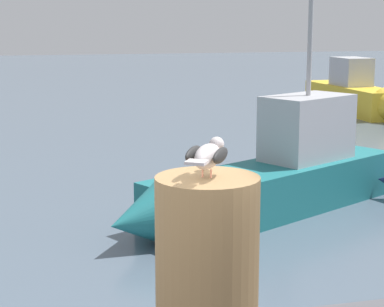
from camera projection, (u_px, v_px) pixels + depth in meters
name	position (u px, v px, depth m)	size (l,w,h in m)	color
mooring_post	(207.00, 266.00, 2.85)	(0.43, 0.43, 0.76)	brown
seagull	(208.00, 155.00, 2.77)	(0.25, 0.36, 0.14)	tan
boat_yellow	(359.00, 96.00, 22.68)	(1.33, 5.63, 1.91)	yellow
boat_teal	(262.00, 180.00, 10.88)	(5.63, 3.72, 5.18)	#1E7075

